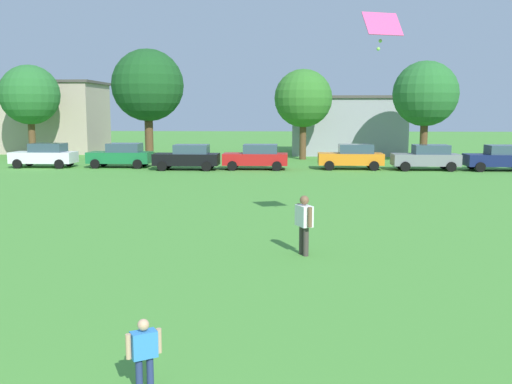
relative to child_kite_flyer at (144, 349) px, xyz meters
The scene contains 17 objects.
ground_plane 25.91m from the child_kite_flyer, 93.36° to the left, with size 160.00×160.00×0.00m, color #4C9338.
child_kite_flyer is the anchor object (origin of this frame).
adult_bystander 8.22m from the child_kite_flyer, 73.31° to the left, with size 0.50×0.71×1.63m.
kite 11.89m from the child_kite_flyer, 64.42° to the left, with size 1.19×0.83×1.08m.
parked_car_white_0 34.92m from the child_kite_flyer, 115.52° to the left, with size 4.30×2.02×1.68m.
parked_car_green_1 33.27m from the child_kite_flyer, 107.04° to the left, with size 4.30×2.02×1.68m.
parked_car_black_2 30.85m from the child_kite_flyer, 99.03° to the left, with size 4.30×2.02×1.68m.
parked_car_red_3 30.94m from the child_kite_flyer, 90.52° to the left, with size 4.30×2.02×1.68m.
parked_car_orange_4 32.06m from the child_kite_flyer, 79.06° to the left, with size 4.30×2.02×1.68m.
parked_car_gray_5 33.03m from the child_kite_flyer, 70.62° to the left, with size 4.30×2.02×1.68m.
parked_car_navy_6 34.78m from the child_kite_flyer, 63.19° to the left, with size 4.30×2.02×1.68m.
tree_far_left 44.88m from the child_kite_flyer, 116.31° to the left, with size 4.95×4.95×7.71m.
tree_left 38.56m from the child_kite_flyer, 103.73° to the left, with size 5.54×5.54×8.63m.
tree_right 39.70m from the child_kite_flyer, 85.70° to the left, with size 4.63×4.63×7.22m.
tree_far_right 39.40m from the child_kite_flyer, 72.00° to the left, with size 4.90×4.90×7.64m.
house_left 51.18m from the child_kite_flyer, 114.61° to the left, with size 10.73×7.16×6.64m.
house_right 47.04m from the child_kite_flyer, 81.35° to the left, with size 10.28×8.50×5.21m.
Camera 1 is at (3.50, -3.24, 3.86)m, focal length 40.40 mm.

